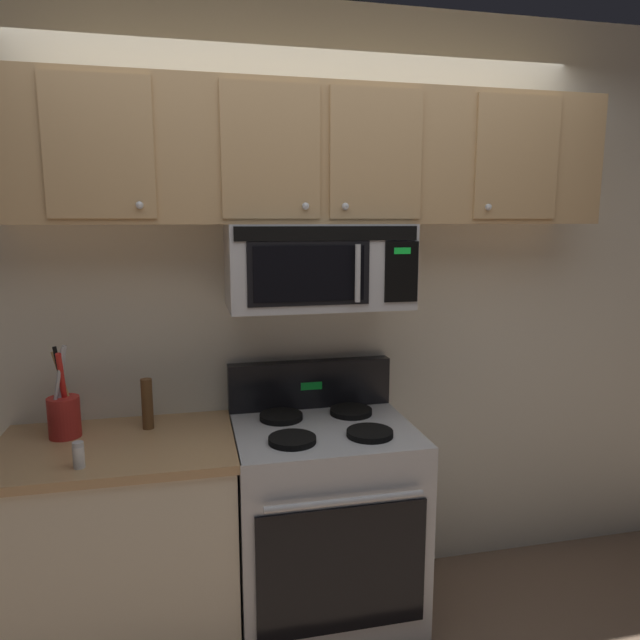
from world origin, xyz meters
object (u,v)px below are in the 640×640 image
(over_range_microwave, at_px, (317,266))
(utensil_crock_red, at_px, (64,412))
(stove_range, at_px, (323,521))
(pepper_mill, at_px, (147,404))
(salt_shaker, at_px, (79,455))

(over_range_microwave, bearing_deg, utensil_crock_red, 179.72)
(stove_range, distance_m, pepper_mill, 0.91)
(stove_range, relative_size, over_range_microwave, 1.47)
(salt_shaker, bearing_deg, utensil_crock_red, 108.10)
(salt_shaker, bearing_deg, pepper_mill, 59.02)
(utensil_crock_red, xyz_separation_m, pepper_mill, (0.32, 0.03, 0.00))
(salt_shaker, distance_m, pepper_mill, 0.42)
(over_range_microwave, relative_size, utensil_crock_red, 2.01)
(stove_range, xyz_separation_m, salt_shaker, (-0.94, -0.21, 0.48))
(over_range_microwave, relative_size, salt_shaker, 7.97)
(utensil_crock_red, bearing_deg, pepper_mill, 4.58)
(over_range_microwave, distance_m, pepper_mill, 0.92)
(over_range_microwave, xyz_separation_m, pepper_mill, (-0.72, 0.03, -0.57))
(over_range_microwave, height_order, salt_shaker, over_range_microwave)
(salt_shaker, relative_size, pepper_mill, 0.44)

